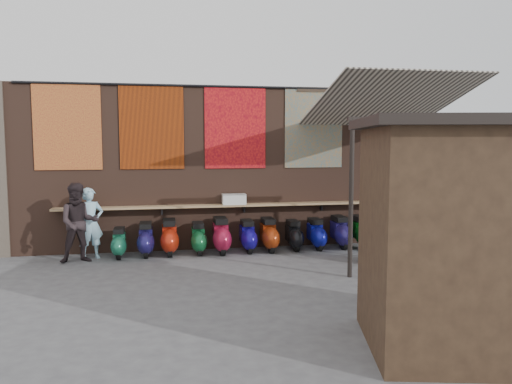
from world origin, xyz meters
TOP-DOWN VIEW (x-y plane):
  - ground at (0.00, 0.00)m, footprint 70.00×70.00m
  - brick_wall at (0.00, 2.70)m, footprint 10.00×0.40m
  - pier_right at (5.20, 2.70)m, footprint 0.50×0.50m
  - eating_counter at (0.00, 2.33)m, footprint 8.00×0.32m
  - shelf_box at (0.23, 2.30)m, footprint 0.57×0.27m
  - tapestry_redgold at (-3.60, 2.48)m, footprint 1.50×0.02m
  - tapestry_sun at (-1.70, 2.48)m, footprint 1.50×0.02m
  - tapestry_orange at (0.30, 2.48)m, footprint 1.50×0.02m
  - tapestry_multi at (2.30, 2.48)m, footprint 1.50×0.02m
  - hang_rail at (0.00, 2.47)m, footprint 9.50×0.06m
  - scooter_stool_0 at (-2.48, 1.96)m, footprint 0.32×0.71m
  - scooter_stool_1 at (-1.88, 2.02)m, footprint 0.37×0.81m
  - scooter_stool_2 at (-1.34, 2.05)m, footprint 0.39×0.87m
  - scooter_stool_3 at (-0.67, 2.02)m, footprint 0.35×0.78m
  - scooter_stool_4 at (-0.13, 1.98)m, footprint 0.40×0.89m
  - scooter_stool_5 at (0.52, 2.01)m, footprint 0.36×0.80m
  - scooter_stool_6 at (1.04, 2.01)m, footprint 0.38×0.84m
  - scooter_stool_7 at (1.67, 2.02)m, footprint 0.34×0.76m
  - scooter_stool_8 at (2.24, 2.00)m, footprint 0.35×0.79m
  - scooter_stool_9 at (2.88, 2.03)m, footprint 0.38×0.83m
  - scooter_stool_10 at (3.41, 2.03)m, footprint 0.37×0.83m
  - diner_left at (-3.10, 2.00)m, footprint 0.69×0.58m
  - diner_right at (-3.30, 1.68)m, footprint 0.97×0.82m
  - shopper_navy at (3.59, -0.09)m, footprint 0.96×0.41m
  - shopper_grey at (4.90, 0.49)m, footprint 1.09×0.73m
  - shopper_tan at (3.04, 0.44)m, footprint 0.96×1.07m
  - market_stall at (2.36, -4.11)m, footprint 2.98×2.50m
  - stall_roof at (2.36, -4.11)m, footprint 3.36×2.86m
  - stall_sign at (2.60, -3.13)m, footprint 1.18×0.32m
  - stall_shelf at (2.60, -3.13)m, footprint 2.12×0.60m
  - awning_canvas at (3.50, 0.90)m, footprint 3.20×3.28m
  - awning_ledger at (3.50, 2.49)m, footprint 3.30×0.08m
  - awning_header at (3.50, -0.60)m, footprint 3.00×0.08m
  - awning_post_left at (2.10, -0.60)m, footprint 0.09×0.09m
  - awning_post_right at (4.90, -0.60)m, footprint 0.09×0.09m

SIDE VIEW (x-z plane):
  - ground at x=0.00m, z-range 0.00..0.00m
  - scooter_stool_0 at x=-2.48m, z-range 0.00..0.68m
  - scooter_stool_7 at x=1.67m, z-range 0.00..0.72m
  - scooter_stool_3 at x=-0.67m, z-range 0.00..0.74m
  - scooter_stool_8 at x=2.24m, z-range 0.00..0.75m
  - scooter_stool_5 at x=0.52m, z-range 0.00..0.76m
  - scooter_stool_1 at x=-1.88m, z-range 0.00..0.77m
  - scooter_stool_10 at x=3.41m, z-range 0.00..0.79m
  - scooter_stool_9 at x=2.88m, z-range 0.00..0.79m
  - scooter_stool_6 at x=1.04m, z-range 0.00..0.80m
  - scooter_stool_2 at x=-1.34m, z-range 0.00..0.82m
  - scooter_stool_4 at x=-0.13m, z-range 0.00..0.84m
  - shopper_grey at x=4.90m, z-range 0.00..1.58m
  - diner_left at x=-3.10m, z-range 0.00..1.62m
  - shopper_navy at x=3.59m, z-range 0.00..1.63m
  - diner_right at x=-3.30m, z-range 0.00..1.75m
  - shopper_tan at x=3.04m, z-range 0.00..1.84m
  - stall_shelf at x=2.60m, z-range 1.00..1.06m
  - eating_counter at x=0.00m, z-range 1.08..1.12m
  - shelf_box at x=0.23m, z-range 1.12..1.38m
  - market_stall at x=2.36m, z-range 0.00..2.82m
  - awning_post_left at x=2.10m, z-range 0.00..3.10m
  - awning_post_right at x=4.90m, z-range 0.00..3.10m
  - brick_wall at x=0.00m, z-range 0.00..4.00m
  - pier_right at x=5.20m, z-range 0.00..4.00m
  - stall_sign at x=2.60m, z-range 1.79..2.29m
  - stall_roof at x=2.36m, z-range 2.82..2.94m
  - tapestry_redgold at x=-3.60m, z-range 2.00..4.00m
  - tapestry_sun at x=-1.70m, z-range 2.00..4.00m
  - tapestry_orange at x=0.30m, z-range 2.00..4.00m
  - tapestry_multi at x=2.30m, z-range 2.00..4.00m
  - awning_header at x=3.50m, z-range 3.04..3.12m
  - awning_canvas at x=3.50m, z-range 3.07..4.03m
  - awning_ledger at x=3.50m, z-range 3.89..4.01m
  - hang_rail at x=0.00m, z-range 3.95..4.01m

